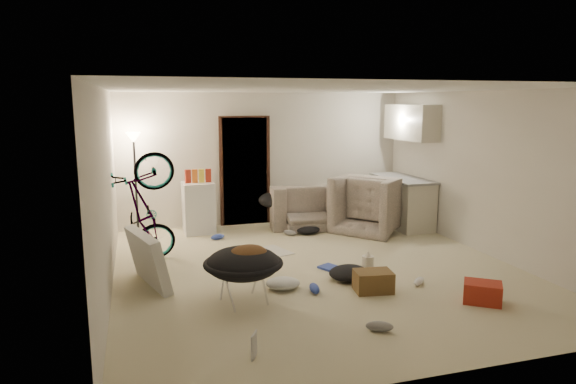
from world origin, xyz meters
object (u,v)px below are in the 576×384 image
object	(u,v)px
floor_lamp	(135,162)
saucer_chair	(243,270)
bicycle	(145,233)
mini_fridge	(199,208)
drink_case_a	(373,281)
drink_case_b	(482,292)
sofa	(322,210)
tv_box	(148,259)
armchair	(374,209)
kitchen_counter	(402,202)
juicer	(368,261)

from	to	relation	value
floor_lamp	saucer_chair	distance (m)	3.85
bicycle	mini_fridge	size ratio (longest dim) A/B	1.82
mini_fridge	drink_case_a	world-z (taller)	mini_fridge
drink_case_b	sofa	bearing A→B (deg)	132.66
mini_fridge	tv_box	xyz separation A→B (m)	(-0.96, -2.55, -0.10)
armchair	mini_fridge	bearing A→B (deg)	37.53
kitchen_counter	drink_case_b	xyz separation A→B (m)	(-0.98, -3.71, -0.32)
saucer_chair	drink_case_b	xyz separation A→B (m)	(2.69, -0.81, -0.27)
sofa	drink_case_b	bearing A→B (deg)	99.47
tv_box	drink_case_b	xyz separation A→B (m)	(3.75, -1.71, -0.23)
bicycle	drink_case_b	xyz separation A→B (m)	(3.75, -2.74, -0.31)
floor_lamp	sofa	bearing A→B (deg)	-3.39
tv_box	juicer	xyz separation A→B (m)	(3.02, -0.14, -0.25)
kitchen_counter	drink_case_a	xyz separation A→B (m)	(-2.06, -3.02, -0.31)
mini_fridge	drink_case_a	xyz separation A→B (m)	(1.72, -3.57, -0.33)
bicycle	sofa	bearing A→B (deg)	-70.04
kitchen_counter	mini_fridge	size ratio (longest dim) A/B	1.65
armchair	saucer_chair	size ratio (longest dim) A/B	1.23
floor_lamp	drink_case_b	size ratio (longest dim) A/B	4.29
kitchen_counter	saucer_chair	xyz separation A→B (m)	(-3.67, -2.91, -0.05)
juicer	drink_case_b	bearing A→B (deg)	-64.95
drink_case_a	juicer	xyz separation A→B (m)	(0.34, 0.87, -0.03)
floor_lamp	saucer_chair	world-z (taller)	floor_lamp
floor_lamp	drink_case_b	bearing A→B (deg)	-48.58
tv_box	kitchen_counter	bearing A→B (deg)	6.16
bicycle	juicer	size ratio (longest dim) A/B	6.84
drink_case_a	kitchen_counter	bearing A→B (deg)	64.16
sofa	juicer	distance (m)	2.62
kitchen_counter	juicer	xyz separation A→B (m)	(-1.71, -2.15, -0.34)
juicer	bicycle	bearing A→B (deg)	158.66
armchair	juicer	distance (m)	2.28
floor_lamp	kitchen_counter	world-z (taller)	floor_lamp
kitchen_counter	floor_lamp	bearing A→B (deg)	172.34
floor_lamp	kitchen_counter	bearing A→B (deg)	-7.66
kitchen_counter	bicycle	distance (m)	4.83
saucer_chair	juicer	distance (m)	2.12
floor_lamp	mini_fridge	size ratio (longest dim) A/B	1.99
tv_box	juicer	distance (m)	3.03
bicycle	tv_box	distance (m)	1.04
drink_case_b	tv_box	bearing A→B (deg)	-168.28
sofa	armchair	xyz separation A→B (m)	(0.79, -0.60, 0.07)
armchair	saucer_chair	xyz separation A→B (m)	(-3.02, -2.76, 0.02)
drink_case_a	juicer	bearing A→B (deg)	77.01
sofa	tv_box	bearing A→B (deg)	39.85
floor_lamp	juicer	xyz separation A→B (m)	(3.12, -2.80, -1.21)
mini_fridge	drink_case_b	world-z (taller)	mini_fridge
sofa	tv_box	world-z (taller)	tv_box
tv_box	juicer	world-z (taller)	tv_box
sofa	bicycle	size ratio (longest dim) A/B	1.23
floor_lamp	armchair	size ratio (longest dim) A/B	1.57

